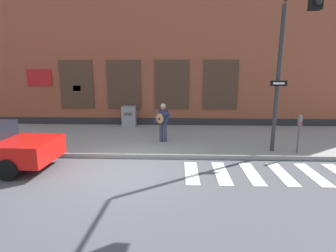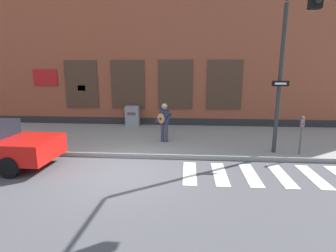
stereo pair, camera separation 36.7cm
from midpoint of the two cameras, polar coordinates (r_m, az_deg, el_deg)
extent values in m
plane|color=#4C4C51|center=(8.59, -10.56, -10.27)|extent=(160.00, 160.00, 0.00)
cube|color=gray|center=(12.45, -6.43, -2.63)|extent=(28.00, 5.34, 0.16)
cube|color=brown|center=(16.68, -4.33, 14.66)|extent=(28.00, 4.00, 7.94)
cube|color=#28282B|center=(14.96, -4.96, 0.70)|extent=(28.00, 0.04, 0.55)
cube|color=#473323|center=(15.68, -19.90, 8.46)|extent=(1.88, 0.06, 2.66)
cube|color=black|center=(15.67, -19.91, 8.46)|extent=(1.76, 0.03, 2.54)
cube|color=#473323|center=(14.90, -10.26, 8.83)|extent=(1.88, 0.06, 2.66)
cube|color=black|center=(14.89, -10.27, 8.83)|extent=(1.76, 0.03, 2.54)
cube|color=#473323|center=(14.57, 0.14, 8.95)|extent=(1.88, 0.06, 2.66)
cube|color=black|center=(14.56, 0.14, 8.94)|extent=(1.76, 0.03, 2.54)
cube|color=#473323|center=(14.72, 10.67, 8.77)|extent=(1.88, 0.06, 2.66)
cube|color=black|center=(14.71, 10.67, 8.77)|extent=(1.76, 0.03, 2.54)
cube|color=red|center=(16.54, -26.79, 9.37)|extent=(1.40, 0.04, 0.90)
cube|color=yellow|center=(15.68, -19.87, 7.73)|extent=(0.44, 0.02, 0.30)
cube|color=silver|center=(8.57, 3.91, -10.09)|extent=(0.42, 1.90, 0.01)
cube|color=silver|center=(8.65, 10.35, -10.05)|extent=(0.42, 1.90, 0.01)
cube|color=silver|center=(8.84, 16.58, -9.88)|extent=(0.42, 1.90, 0.01)
cube|color=silver|center=(9.13, 22.49, -9.62)|extent=(0.42, 1.90, 0.01)
cube|color=silver|center=(9.50, 27.97, -9.28)|extent=(0.42, 1.90, 0.01)
cube|color=silver|center=(9.90, -23.44, -3.55)|extent=(0.07, 0.24, 0.12)
cube|color=silver|center=(8.95, -26.77, -5.48)|extent=(0.07, 0.24, 0.12)
cylinder|color=black|center=(10.71, -26.93, -5.00)|extent=(0.67, 0.26, 0.66)
cylinder|color=black|center=(9.34, -32.41, -8.02)|extent=(0.67, 0.26, 0.66)
cylinder|color=#33384C|center=(11.34, -1.56, -1.42)|extent=(0.15, 0.15, 0.84)
cylinder|color=#33384C|center=(11.40, -2.43, -1.36)|extent=(0.15, 0.15, 0.84)
cube|color=navy|center=(11.23, -2.00, 2.09)|extent=(0.43, 0.33, 0.56)
sphere|color=#9E7051|center=(11.17, -2.02, 4.05)|extent=(0.22, 0.22, 0.22)
cylinder|color=beige|center=(11.16, -2.02, 4.36)|extent=(0.27, 0.28, 0.02)
cylinder|color=beige|center=(11.16, -2.02, 4.61)|extent=(0.18, 0.18, 0.09)
cylinder|color=navy|center=(11.06, -1.06, 1.72)|extent=(0.25, 0.51, 0.39)
cylinder|color=navy|center=(11.25, -3.33, 1.88)|extent=(0.25, 0.51, 0.39)
ellipsoid|color=#B77F4C|center=(11.12, -2.74, 1.61)|extent=(0.38, 0.23, 0.44)
cylinder|color=black|center=(11.06, -2.87, 1.55)|extent=(0.09, 0.04, 0.09)
cylinder|color=brown|center=(10.96, -1.55, 2.43)|extent=(0.46, 0.19, 0.34)
cylinder|color=#2D2D30|center=(10.49, 21.87, 8.97)|extent=(0.15, 0.15, 5.32)
sphere|color=black|center=(8.28, 28.78, 22.69)|extent=(0.17, 0.17, 0.17)
cube|color=black|center=(10.38, 22.02, 8.61)|extent=(0.60, 0.05, 0.20)
cube|color=white|center=(10.37, 22.06, 8.60)|extent=(0.40, 0.03, 0.07)
cylinder|color=#47474C|center=(10.95, 25.61, -2.58)|extent=(0.06, 0.06, 1.05)
cube|color=slate|center=(10.81, 25.94, 0.88)|extent=(0.13, 0.10, 0.30)
sphere|color=slate|center=(10.78, 26.02, 1.82)|extent=(0.11, 0.11, 0.11)
cube|color=red|center=(10.77, 26.03, 0.59)|extent=(0.09, 0.01, 0.07)
cube|color=gray|center=(14.63, -9.20, 2.10)|extent=(0.74, 0.50, 1.12)
cube|color=#4C4C4C|center=(14.34, -9.42, 2.57)|extent=(0.45, 0.02, 0.16)
camera|label=1|loc=(0.18, -91.08, -0.23)|focal=28.00mm
camera|label=2|loc=(0.18, 88.92, 0.23)|focal=28.00mm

